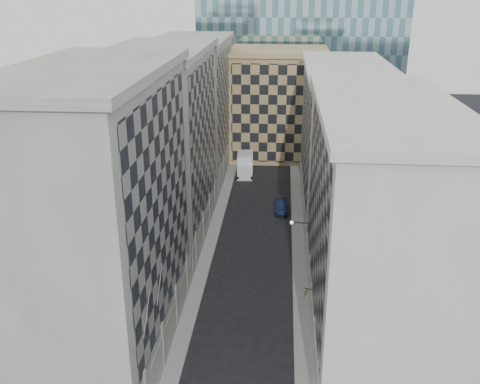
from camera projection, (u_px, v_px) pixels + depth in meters
The scene contains 13 objects.
sidewalk_west at pixel (210, 246), 63.37m from camera, with size 1.50×100.00×0.15m, color gray.
sidewalk_east at pixel (298, 249), 62.58m from camera, with size 1.50×100.00×0.15m, color gray.
bldg_left_a at pixel (103, 219), 41.89m from camera, with size 10.80×22.80×23.70m.
bldg_left_b at pixel (163, 146), 62.51m from camera, with size 10.80×22.80×22.70m.
bldg_left_c at pixel (194, 110), 83.13m from camera, with size 10.80×22.80×21.70m.
bldg_right_a at pixel (375, 225), 44.50m from camera, with size 10.80×26.80×20.70m.
bldg_right_b at pixel (343, 142), 69.76m from camera, with size 10.80×28.80×19.70m.
tan_block at pixel (278, 103), 94.64m from camera, with size 16.80×14.80×18.80m.
flagpoles_left at pixel (153, 299), 38.26m from camera, with size 0.10×6.33×2.33m.
bracket_lamp at pixel (293, 223), 54.85m from camera, with size 1.98×0.36×0.36m.
box_truck at pixel (245, 166), 87.11m from camera, with size 2.83×6.26×3.36m.
dark_car at pixel (281, 206), 72.97m from camera, with size 1.62×4.65×1.53m, color black.
shop_sign at pixel (306, 293), 46.75m from camera, with size 0.81×0.71×0.82m.
Camera 1 is at (2.97, -26.27, 29.00)m, focal length 40.00 mm.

